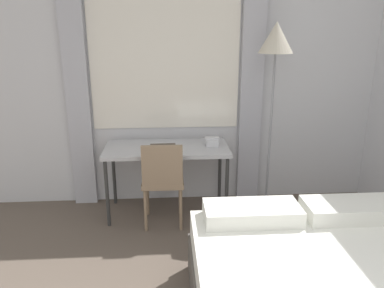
{
  "coord_description": "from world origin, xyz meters",
  "views": [
    {
      "loc": [
        -0.32,
        -0.79,
        1.9
      ],
      "look_at": [
        -0.1,
        2.45,
        0.88
      ],
      "focal_mm": 35.0,
      "sensor_mm": 36.0,
      "label": 1
    }
  ],
  "objects_px": {
    "desk": "(167,152)",
    "desk_chair": "(163,178)",
    "telephone": "(212,142)",
    "standing_lamp": "(275,53)",
    "book": "(163,147)"
  },
  "relations": [
    {
      "from": "book",
      "to": "desk_chair",
      "type": "bearing_deg",
      "value": -91.78
    },
    {
      "from": "desk",
      "to": "desk_chair",
      "type": "height_order",
      "value": "desk_chair"
    },
    {
      "from": "standing_lamp",
      "to": "desk_chair",
      "type": "bearing_deg",
      "value": -167.88
    },
    {
      "from": "telephone",
      "to": "book",
      "type": "xyz_separation_m",
      "value": [
        -0.5,
        -0.09,
        -0.02
      ]
    },
    {
      "from": "desk",
      "to": "telephone",
      "type": "distance_m",
      "value": 0.48
    },
    {
      "from": "telephone",
      "to": "book",
      "type": "distance_m",
      "value": 0.51
    },
    {
      "from": "desk",
      "to": "book",
      "type": "xyz_separation_m",
      "value": [
        -0.04,
        -0.06,
        0.07
      ]
    },
    {
      "from": "desk_chair",
      "to": "standing_lamp",
      "type": "relative_size",
      "value": 0.45
    },
    {
      "from": "desk_chair",
      "to": "standing_lamp",
      "type": "height_order",
      "value": "standing_lamp"
    },
    {
      "from": "standing_lamp",
      "to": "book",
      "type": "relative_size",
      "value": 7.42
    },
    {
      "from": "standing_lamp",
      "to": "book",
      "type": "bearing_deg",
      "value": -179.12
    },
    {
      "from": "desk",
      "to": "book",
      "type": "height_order",
      "value": "book"
    },
    {
      "from": "desk_chair",
      "to": "telephone",
      "type": "relative_size",
      "value": 5.99
    },
    {
      "from": "desk",
      "to": "telephone",
      "type": "bearing_deg",
      "value": 3.74
    },
    {
      "from": "desk_chair",
      "to": "book",
      "type": "bearing_deg",
      "value": 88.94
    }
  ]
}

